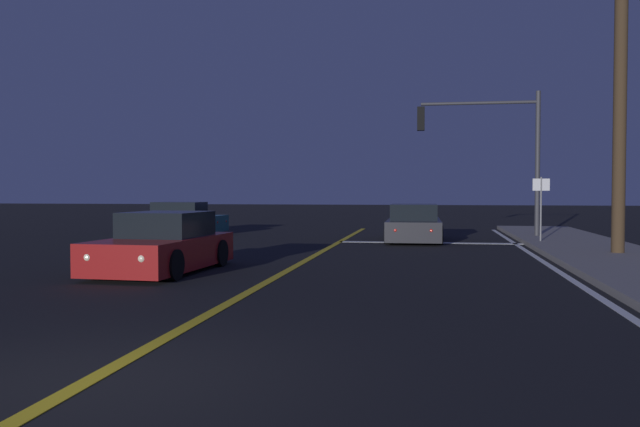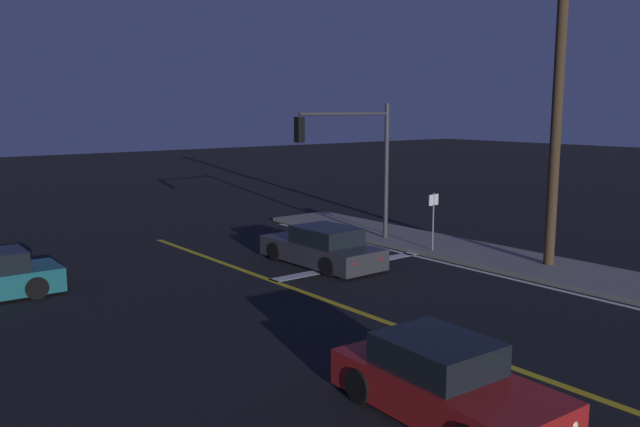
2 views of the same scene
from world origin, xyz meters
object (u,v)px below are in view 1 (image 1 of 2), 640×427
car_parked_curb_red (163,246)px  utility_pole_right (621,58)px  car_far_approaching_charcoal (414,225)px  traffic_signal_near_right (492,140)px  street_sign_corner (541,199)px  car_distant_tail_teal (175,220)px

car_parked_curb_red → utility_pole_right: bearing=-153.2°
car_far_approaching_charcoal → car_parked_curb_red: bearing=-118.8°
car_far_approaching_charcoal → traffic_signal_near_right: size_ratio=0.86×
car_parked_curb_red → street_sign_corner: 13.02m
car_distant_tail_teal → utility_pole_right: utility_pole_right is taller
car_distant_tail_teal → street_sign_corner: 14.87m
car_far_approaching_charcoal → traffic_signal_near_right: traffic_signal_near_right is taller
car_parked_curb_red → utility_pole_right: size_ratio=0.41×
car_far_approaching_charcoal → street_sign_corner: (4.20, -1.23, 0.95)m
car_distant_tail_teal → street_sign_corner: street_sign_corner is taller
car_parked_curb_red → traffic_signal_near_right: size_ratio=0.78×
car_far_approaching_charcoal → traffic_signal_near_right: (2.83, 1.57, 3.14)m
car_far_approaching_charcoal → street_sign_corner: size_ratio=2.10×
car_distant_tail_teal → street_sign_corner: size_ratio=1.93×
car_parked_curb_red → street_sign_corner: street_sign_corner is taller
traffic_signal_near_right → street_sign_corner: 3.81m
car_distant_tail_teal → utility_pole_right: (15.73, -7.76, 4.80)m
car_parked_curb_red → traffic_signal_near_right: bearing=-122.5°
car_distant_tail_teal → utility_pole_right: size_ratio=0.42×
utility_pole_right → car_far_approaching_charcoal: bearing=137.5°
car_parked_curb_red → car_far_approaching_charcoal: 11.37m
car_parked_curb_red → traffic_signal_near_right: 14.54m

